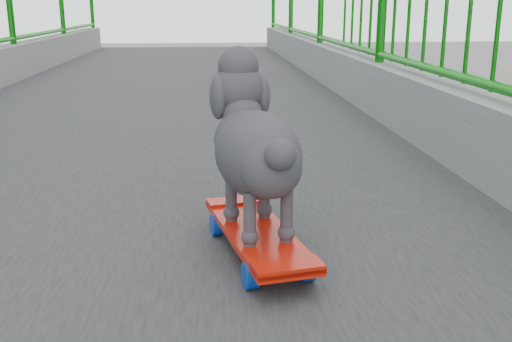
{
  "coord_description": "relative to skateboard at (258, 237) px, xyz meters",
  "views": [
    {
      "loc": [
        0.33,
        2.33,
        7.64
      ],
      "look_at": [
        0.46,
        3.84,
        7.22
      ],
      "focal_mm": 42.0,
      "sensor_mm": 36.0,
      "label": 1
    }
  ],
  "objects": [
    {
      "name": "poodle",
      "position": [
        -0.01,
        0.03,
        0.24
      ],
      "size": [
        0.27,
        0.5,
        0.42
      ],
      "rotation": [
        0.0,
        0.0,
        0.21
      ],
      "color": "#2A282C",
      "rests_on": "skateboard"
    },
    {
      "name": "skateboard",
      "position": [
        0.0,
        0.0,
        0.0
      ],
      "size": [
        0.27,
        0.57,
        0.07
      ],
      "rotation": [
        0.0,
        0.0,
        0.21
      ],
      "color": "red",
      "rests_on": "footbridge"
    }
  ]
}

